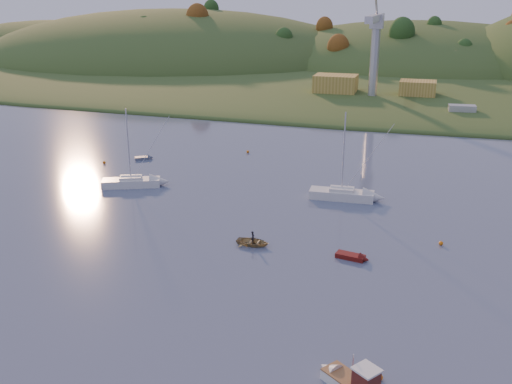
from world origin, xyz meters
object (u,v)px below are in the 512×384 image
(red_tender, at_px, (357,258))
(grey_dinghy, at_px, (146,158))
(sailboat_near, at_px, (131,182))
(sailboat_far, at_px, (342,194))
(canoe, at_px, (253,242))
(fishing_boat, at_px, (348,379))

(red_tender, bearing_deg, grey_dinghy, 154.59)
(sailboat_near, height_order, sailboat_far, sailboat_far)
(sailboat_far, distance_m, canoe, 19.90)
(sailboat_near, relative_size, sailboat_far, 0.95)
(red_tender, bearing_deg, sailboat_far, 114.50)
(fishing_boat, distance_m, red_tender, 21.65)
(canoe, distance_m, grey_dinghy, 40.77)
(fishing_boat, xyz_separation_m, red_tender, (-2.24, 21.53, -0.51))
(red_tender, distance_m, grey_dinghy, 49.99)
(sailboat_far, relative_size, canoe, 3.25)
(sailboat_far, bearing_deg, sailboat_near, -176.28)
(fishing_boat, relative_size, grey_dinghy, 1.66)
(sailboat_near, distance_m, red_tender, 38.61)
(fishing_boat, height_order, grey_dinghy, fishing_boat)
(sailboat_near, relative_size, canoe, 3.10)
(red_tender, xyz_separation_m, grey_dinghy, (-40.43, 29.40, -0.02))
(fishing_boat, bearing_deg, canoe, -21.69)
(sailboat_far, xyz_separation_m, canoe, (-7.16, -18.56, -0.39))
(fishing_boat, xyz_separation_m, canoe, (-14.07, 21.87, -0.38))
(fishing_boat, bearing_deg, sailboat_far, -44.75)
(red_tender, height_order, grey_dinghy, red_tender)
(red_tender, bearing_deg, sailboat_near, 167.49)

